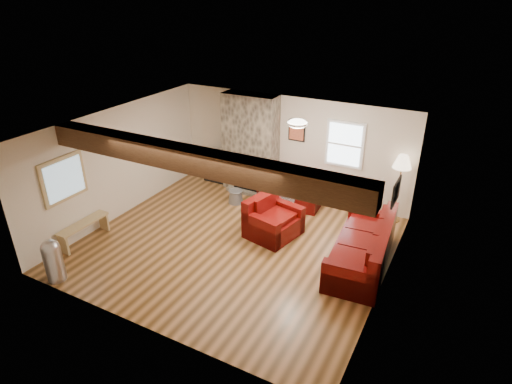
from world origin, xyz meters
The scene contains 18 objects.
room centered at (0.00, 0.00, 1.25)m, with size 8.00×8.00×8.00m.
oak_beam centered at (0.00, -1.25, 2.31)m, with size 6.00×0.36×0.38m, color black.
chimney_breast centered at (-1.00, 2.49, 1.22)m, with size 1.40×0.67×2.50m.
back_window centered at (1.35, 2.71, 1.55)m, with size 0.90×0.08×1.10m, color white, non-canonical shape.
hatch_window centered at (-2.96, -1.50, 1.45)m, with size 0.08×1.00×0.90m, color tan, non-canonical shape.
ceiling_dome centered at (0.90, 0.90, 2.44)m, with size 0.40×0.40×0.18m, color #F0E4CC, non-canonical shape.
artwork_back centered at (0.15, 2.71, 1.70)m, with size 0.42×0.06×0.52m, color black, non-canonical shape.
artwork_right centered at (2.96, 0.30, 1.75)m, with size 0.06×0.55×0.42m, color black, non-canonical shape.
sofa_three centered at (2.48, 0.50, 0.44)m, with size 2.30×0.96×0.89m, color #4D0A05, non-canonical shape.
loveseat centered at (0.27, 2.23, 0.39)m, with size 1.47×0.85×0.78m, color #4D0A05, non-canonical shape.
armchair_red centered at (0.54, 0.68, 0.42)m, with size 1.04×0.91×0.84m, color #4D0A05, non-canonical shape.
coffee_table centered at (0.20, 1.39, 0.24)m, with size 0.97×0.97×0.51m.
tv_cabinet centered at (-1.91, 2.53, 0.23)m, with size 0.93×0.37×0.47m, color black.
television centered at (-1.91, 2.53, 0.69)m, with size 0.79×0.10×0.45m, color black.
floor_lamp centered at (2.69, 2.55, 1.35)m, with size 0.40×0.40×1.58m.
pine_bench centered at (-2.83, -1.38, 0.22)m, with size 0.27×1.16×0.44m, color tan, non-canonical shape.
pedal_bin centered at (-2.28, -2.55, 0.42)m, with size 0.33×0.33×0.83m, color #ABABB0, non-canonical shape.
coal_bucket centered at (-0.94, 1.61, 0.17)m, with size 0.36×0.36×0.34m, color gray, non-canonical shape.
Camera 1 is at (3.90, -6.45, 4.86)m, focal length 30.00 mm.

